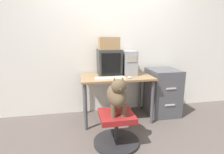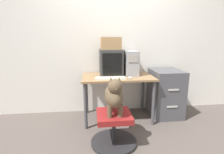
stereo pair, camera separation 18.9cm
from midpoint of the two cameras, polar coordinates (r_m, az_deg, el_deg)
The scene contains 11 objects.
ground_plane at distance 2.82m, azimuth 4.79°, elevation -16.28°, with size 12.00×12.00×0.00m, color #564C47.
wall_back at distance 3.20m, azimuth 2.54°, elevation 11.58°, with size 8.00×0.05×2.60m.
desk at distance 2.89m, azimuth 3.69°, elevation -1.64°, with size 1.15×0.69×0.75m.
crt_monitor at distance 2.93m, azimuth 1.44°, elevation 4.87°, with size 0.37×0.41×0.43m.
pc_tower at distance 2.99m, azimuth 7.78°, elevation 4.69°, with size 0.21×0.44×0.40m.
keyboard at distance 2.65m, azimuth 1.58°, elevation -0.38°, with size 0.45×0.16×0.03m.
computer_mouse at distance 2.68m, azimuth 7.98°, elevation -0.28°, with size 0.06×0.05×0.03m.
office_chair at distance 2.37m, azimuth 3.00°, elevation -16.82°, with size 0.60×0.60×0.43m.
dog at distance 2.17m, azimuth 3.17°, elevation -5.84°, with size 0.23×0.49×0.50m.
filing_cabinet at distance 3.26m, azimuth 18.69°, elevation -4.97°, with size 0.50×0.58×0.82m.
cardboard_box at distance 2.91m, azimuth 1.46°, elevation 10.98°, with size 0.32×0.26×0.20m.
Camera 2 is at (-0.42, -2.42, 1.37)m, focal length 28.00 mm.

